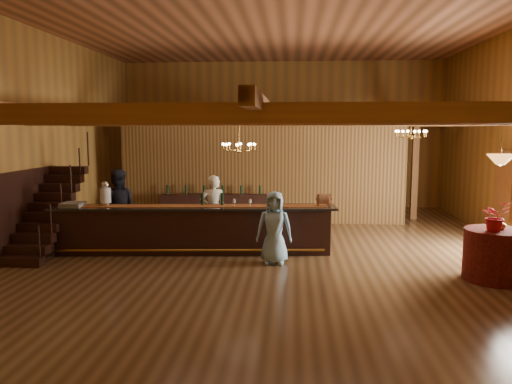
# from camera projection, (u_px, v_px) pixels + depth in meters

# --- Properties ---
(floor) EXTENTS (14.00, 14.00, 0.00)m
(floor) POSITION_uv_depth(u_px,v_px,m) (273.00, 249.00, 12.51)
(floor) COLOR brown
(floor) RESTS_ON ground
(ceiling) EXTENTS (14.00, 14.00, 0.00)m
(ceiling) POSITION_uv_depth(u_px,v_px,m) (274.00, 22.00, 11.82)
(ceiling) COLOR #AC6843
(ceiling) RESTS_ON wall_back
(wall_back) EXTENTS (12.00, 0.10, 5.50)m
(wall_back) POSITION_uv_depth(u_px,v_px,m) (280.00, 135.00, 19.09)
(wall_back) COLOR #9F6D2B
(wall_back) RESTS_ON floor
(wall_front) EXTENTS (12.00, 0.10, 5.50)m
(wall_front) POSITION_uv_depth(u_px,v_px,m) (246.00, 152.00, 5.24)
(wall_front) COLOR #9F6D2B
(wall_front) RESTS_ON floor
(wall_left) EXTENTS (0.10, 14.00, 5.50)m
(wall_left) POSITION_uv_depth(u_px,v_px,m) (36.00, 138.00, 12.61)
(wall_left) COLOR #9F6D2B
(wall_left) RESTS_ON floor
(beam_grid) EXTENTS (11.90, 13.90, 0.39)m
(beam_grid) POSITION_uv_depth(u_px,v_px,m) (274.00, 119.00, 12.60)
(beam_grid) COLOR #955A2B
(beam_grid) RESTS_ON wall_left
(support_posts) EXTENTS (9.20, 10.20, 3.20)m
(support_posts) POSITION_uv_depth(u_px,v_px,m) (272.00, 188.00, 11.82)
(support_posts) COLOR #955A2B
(support_posts) RESTS_ON floor
(partition_wall) EXTENTS (9.00, 0.18, 3.10)m
(partition_wall) POSITION_uv_depth(u_px,v_px,m) (262.00, 174.00, 15.82)
(partition_wall) COLOR brown
(partition_wall) RESTS_ON floor
(window_right_back) EXTENTS (0.12, 1.05, 1.75)m
(window_right_back) POSITION_uv_depth(u_px,v_px,m) (504.00, 185.00, 12.87)
(window_right_back) COLOR white
(window_right_back) RESTS_ON wall_right
(staircase) EXTENTS (1.00, 2.80, 2.00)m
(staircase) POSITION_uv_depth(u_px,v_px,m) (47.00, 211.00, 12.06)
(staircase) COLOR black
(staircase) RESTS_ON floor
(backroom_boxes) EXTENTS (4.10, 0.60, 1.10)m
(backroom_boxes) POSITION_uv_depth(u_px,v_px,m) (271.00, 197.00, 17.91)
(backroom_boxes) COLOR black
(backroom_boxes) RESTS_ON floor
(tasting_bar) EXTENTS (6.88, 1.42, 1.15)m
(tasting_bar) POSITION_uv_depth(u_px,v_px,m) (194.00, 229.00, 12.05)
(tasting_bar) COLOR black
(tasting_bar) RESTS_ON floor
(beverage_dispenser) EXTENTS (0.26, 0.26, 0.60)m
(beverage_dispenser) POSITION_uv_depth(u_px,v_px,m) (105.00, 194.00, 11.98)
(beverage_dispenser) COLOR silver
(beverage_dispenser) RESTS_ON tasting_bar
(glass_rack_tray) EXTENTS (0.50, 0.50, 0.10)m
(glass_rack_tray) POSITION_uv_depth(u_px,v_px,m) (73.00, 205.00, 11.90)
(glass_rack_tray) COLOR gray
(glass_rack_tray) RESTS_ON tasting_bar
(raffle_drum) EXTENTS (0.34, 0.24, 0.30)m
(raffle_drum) POSITION_uv_depth(u_px,v_px,m) (324.00, 199.00, 11.93)
(raffle_drum) COLOR #A56D44
(raffle_drum) RESTS_ON tasting_bar
(bar_bottle_0) EXTENTS (0.07, 0.07, 0.30)m
(bar_bottle_0) POSITION_uv_depth(u_px,v_px,m) (202.00, 199.00, 12.09)
(bar_bottle_0) COLOR black
(bar_bottle_0) RESTS_ON tasting_bar
(bar_bottle_1) EXTENTS (0.07, 0.07, 0.30)m
(bar_bottle_1) POSITION_uv_depth(u_px,v_px,m) (222.00, 199.00, 12.09)
(bar_bottle_1) COLOR black
(bar_bottle_1) RESTS_ON tasting_bar
(backbar_shelf) EXTENTS (3.38, 1.09, 0.94)m
(backbar_shelf) POSITION_uv_depth(u_px,v_px,m) (214.00, 209.00, 15.77)
(backbar_shelf) COLOR black
(backbar_shelf) RESTS_ON floor
(round_table) EXTENTS (1.18, 1.18, 1.02)m
(round_table) POSITION_uv_depth(u_px,v_px,m) (495.00, 255.00, 9.86)
(round_table) COLOR maroon
(round_table) RESTS_ON floor
(chandelier_left) EXTENTS (0.80, 0.80, 0.80)m
(chandelier_left) POSITION_uv_depth(u_px,v_px,m) (239.00, 146.00, 12.11)
(chandelier_left) COLOR #B98732
(chandelier_left) RESTS_ON beam_grid
(chandelier_right) EXTENTS (0.80, 0.80, 0.49)m
(chandelier_right) POSITION_uv_depth(u_px,v_px,m) (411.00, 133.00, 12.97)
(chandelier_right) COLOR #B98732
(chandelier_right) RESTS_ON beam_grid
(pendant_lamp) EXTENTS (0.52, 0.52, 0.90)m
(pendant_lamp) POSITION_uv_depth(u_px,v_px,m) (501.00, 159.00, 9.62)
(pendant_lamp) COLOR #B98732
(pendant_lamp) RESTS_ON beam_grid
(bartender) EXTENTS (0.74, 0.56, 1.82)m
(bartender) POSITION_uv_depth(u_px,v_px,m) (213.00, 210.00, 12.76)
(bartender) COLOR white
(bartender) RESTS_ON floor
(staff_second) EXTENTS (1.07, 0.90, 1.96)m
(staff_second) POSITION_uv_depth(u_px,v_px,m) (118.00, 207.00, 12.89)
(staff_second) COLOR black
(staff_second) RESTS_ON floor
(guest) EXTENTS (0.82, 0.55, 1.63)m
(guest) POSITION_uv_depth(u_px,v_px,m) (274.00, 228.00, 11.03)
(guest) COLOR #84B1CD
(guest) RESTS_ON floor
(floor_plant) EXTENTS (0.91, 0.81, 1.38)m
(floor_plant) POSITION_uv_depth(u_px,v_px,m) (312.00, 200.00, 16.11)
(floor_plant) COLOR #39752B
(floor_plant) RESTS_ON floor
(table_flowers) EXTENTS (0.65, 0.60, 0.59)m
(table_flowers) POSITION_uv_depth(u_px,v_px,m) (495.00, 216.00, 9.62)
(table_flowers) COLOR #AC121E
(table_flowers) RESTS_ON round_table
(table_vase) EXTENTS (0.17, 0.17, 0.29)m
(table_vase) POSITION_uv_depth(u_px,v_px,m) (502.00, 222.00, 9.83)
(table_vase) COLOR #B98732
(table_vase) RESTS_ON round_table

